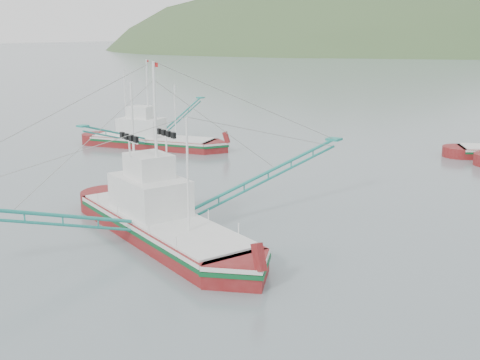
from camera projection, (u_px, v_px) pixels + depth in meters
The scene contains 4 objects.
ground at pixel (182, 251), 36.32m from camera, with size 1200.00×1200.00×0.00m, color slate.
main_boat at pixel (161, 202), 38.08m from camera, with size 16.90×28.74×12.01m.
bg_boat_left at pixel (152, 130), 68.26m from camera, with size 15.06×25.86×10.67m.
headland_left at pixel (325, 50), 422.19m from camera, with size 448.00×308.00×210.00m, color #39552B.
Camera 1 is at (22.76, -25.80, 12.88)m, focal length 45.00 mm.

